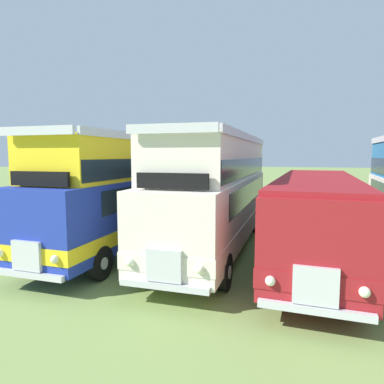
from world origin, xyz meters
The scene contains 3 objects.
bus_first_in_row centered at (-14.69, -0.20, 2.36)m, with size 2.63×10.97×4.52m.
bus_second_in_row centered at (-11.02, 0.27, 2.36)m, with size 2.75×11.23×4.52m.
bus_third_in_row centered at (-7.35, 0.09, 1.76)m, with size 2.84×11.52×2.99m.
Camera 1 is at (-7.79, -12.85, 3.75)m, focal length 32.33 mm.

